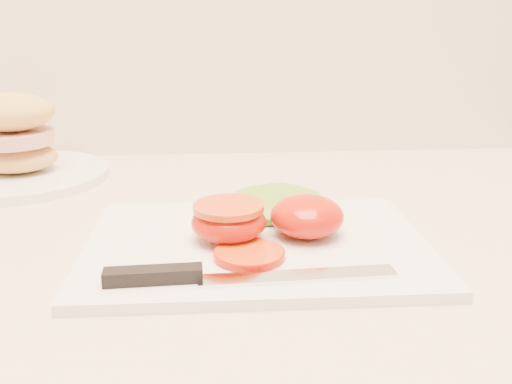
{
  "coord_description": "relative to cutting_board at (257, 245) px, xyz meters",
  "views": [
    {
      "loc": [
        -0.35,
        1.12,
        1.15
      ],
      "look_at": [
        -0.31,
        1.62,
        0.99
      ],
      "focal_mm": 40.0,
      "sensor_mm": 36.0,
      "label": 1
    }
  ],
  "objects": [
    {
      "name": "cutting_board",
      "position": [
        0.0,
        0.0,
        0.0
      ],
      "size": [
        0.32,
        0.24,
        0.01
      ],
      "primitive_type": "cube",
      "rotation": [
        0.0,
        0.0,
        -0.01
      ],
      "color": "white",
      "rests_on": "counter"
    },
    {
      "name": "tomato_half_dome",
      "position": [
        0.05,
        0.01,
        0.02
      ],
      "size": [
        0.07,
        0.07,
        0.04
      ],
      "primitive_type": "ellipsoid",
      "color": "red",
      "rests_on": "cutting_board"
    },
    {
      "name": "tomato_half_cut",
      "position": [
        -0.03,
        0.0,
        0.02
      ],
      "size": [
        0.07,
        0.07,
        0.04
      ],
      "color": "red",
      "rests_on": "cutting_board"
    },
    {
      "name": "tomato_slice_0",
      "position": [
        -0.01,
        -0.04,
        0.01
      ],
      "size": [
        0.06,
        0.06,
        0.01
      ],
      "primitive_type": "cylinder",
      "color": "#D6430A",
      "rests_on": "cutting_board"
    },
    {
      "name": "lettuce_leaf_0",
      "position": [
        0.03,
        0.07,
        0.02
      ],
      "size": [
        0.13,
        0.12,
        0.02
      ],
      "primitive_type": "ellipsoid",
      "rotation": [
        0.0,
        0.0,
        0.38
      ],
      "color": "#88B32F",
      "rests_on": "cutting_board"
    },
    {
      "name": "knife",
      "position": [
        -0.04,
        -0.08,
        0.01
      ],
      "size": [
        0.24,
        0.03,
        0.01
      ],
      "rotation": [
        0.0,
        0.0,
        0.04
      ],
      "color": "silver",
      "rests_on": "cutting_board"
    },
    {
      "name": "sandwich_plate",
      "position": [
        -0.3,
        0.26,
        0.04
      ],
      "size": [
        0.24,
        0.24,
        0.12
      ],
      "rotation": [
        0.0,
        0.0,
        0.31
      ],
      "color": "white",
      "rests_on": "counter"
    }
  ]
}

